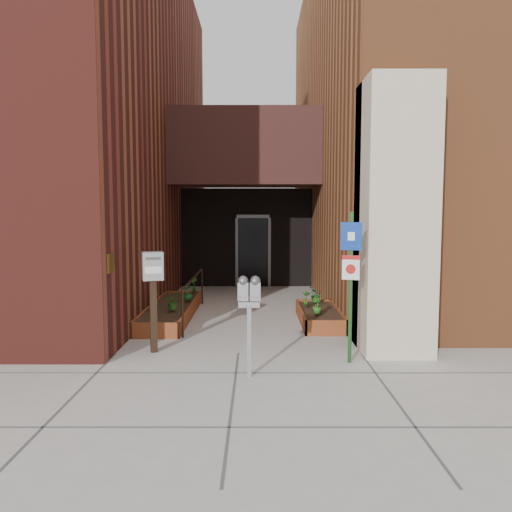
{
  "coord_description": "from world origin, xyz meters",
  "views": [
    {
      "loc": [
        0.29,
        -7.95,
        2.31
      ],
      "look_at": [
        0.29,
        1.8,
        1.43
      ],
      "focal_mm": 35.0,
      "sensor_mm": 36.0,
      "label": 1
    }
  ],
  "objects": [
    {
      "name": "shrub_left_b",
      "position": [
        -1.8,
        2.14,
        0.48
      ],
      "size": [
        0.21,
        0.21,
        0.36
      ],
      "primitive_type": "imported",
      "rotation": [
        0.0,
        0.0,
        1.67
      ],
      "color": "#18551B",
      "rests_on": "planter_left"
    },
    {
      "name": "sign_post",
      "position": [
        1.72,
        -0.5,
        1.42
      ],
      "size": [
        0.31,
        0.12,
        2.3
      ],
      "color": "#143714",
      "rests_on": "ground"
    },
    {
      "name": "shrub_right_c",
      "position": [
        1.61,
        2.93,
        0.47
      ],
      "size": [
        0.36,
        0.36,
        0.35
      ],
      "primitive_type": "imported",
      "rotation": [
        0.0,
        0.0,
        4.55
      ],
      "color": "#18561A",
      "rests_on": "planter_right"
    },
    {
      "name": "shrub_right_b",
      "position": [
        1.36,
        2.5,
        0.47
      ],
      "size": [
        0.2,
        0.2,
        0.34
      ],
      "primitive_type": "imported",
      "rotation": [
        0.0,
        0.0,
        3.03
      ],
      "color": "#23631C",
      "rests_on": "planter_right"
    },
    {
      "name": "architecture",
      "position": [
        -0.18,
        6.89,
        4.98
      ],
      "size": [
        20.0,
        14.6,
        10.0
      ],
      "color": "maroon",
      "rests_on": "ground"
    },
    {
      "name": "shrub_left_d",
      "position": [
        -1.25,
        4.3,
        0.49
      ],
      "size": [
        0.28,
        0.28,
        0.37
      ],
      "primitive_type": "imported",
      "rotation": [
        0.0,
        0.0,
        5.54
      ],
      "color": "#235819",
      "rests_on": "planter_left"
    },
    {
      "name": "shrub_left_c",
      "position": [
        -1.25,
        3.16,
        0.47
      ],
      "size": [
        0.27,
        0.27,
        0.35
      ],
      "primitive_type": "imported",
      "rotation": [
        0.0,
        0.0,
        4.05
      ],
      "color": "#1C6222",
      "rests_on": "planter_left"
    },
    {
      "name": "shrub_left_a",
      "position": [
        -1.41,
        2.09,
        0.47
      ],
      "size": [
        0.41,
        0.41,
        0.34
      ],
      "primitive_type": "imported",
      "rotation": [
        0.0,
        0.0,
        0.44
      ],
      "color": "#29631C",
      "rests_on": "planter_left"
    },
    {
      "name": "parking_meter",
      "position": [
        0.2,
        -1.14,
        1.1
      ],
      "size": [
        0.32,
        0.15,
        1.42
      ],
      "color": "#949497",
      "rests_on": "ground"
    },
    {
      "name": "shrub_right_a",
      "position": [
        1.49,
        1.71,
        0.47
      ],
      "size": [
        0.26,
        0.26,
        0.33
      ],
      "primitive_type": "imported",
      "rotation": [
        0.0,
        0.0,
        0.79
      ],
      "color": "#2D631C",
      "rests_on": "planter_right"
    },
    {
      "name": "ground",
      "position": [
        0.0,
        0.0,
        0.0
      ],
      "size": [
        80.0,
        80.0,
        0.0
      ],
      "primitive_type": "plane",
      "color": "#9E9991",
      "rests_on": "ground"
    },
    {
      "name": "payment_dropbox",
      "position": [
        -1.39,
        0.08,
        1.19
      ],
      "size": [
        0.39,
        0.33,
        1.66
      ],
      "color": "black",
      "rests_on": "ground"
    },
    {
      "name": "planter_left",
      "position": [
        -1.55,
        2.7,
        0.13
      ],
      "size": [
        0.9,
        3.6,
        0.3
      ],
      "color": "maroon",
      "rests_on": "ground"
    },
    {
      "name": "handrail",
      "position": [
        -1.05,
        2.65,
        0.75
      ],
      "size": [
        0.04,
        3.34,
        0.9
      ],
      "color": "black",
      "rests_on": "ground"
    },
    {
      "name": "planter_right",
      "position": [
        1.6,
        2.2,
        0.13
      ],
      "size": [
        0.8,
        2.2,
        0.3
      ],
      "color": "maroon",
      "rests_on": "ground"
    }
  ]
}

